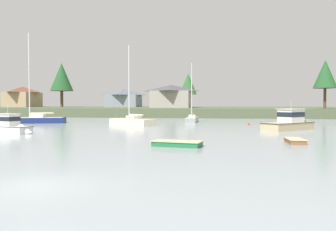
# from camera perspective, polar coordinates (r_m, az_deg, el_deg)

# --- Properties ---
(ground_plane) EXTENTS (450.88, 450.88, 0.00)m
(ground_plane) POSITION_cam_1_polar(r_m,az_deg,el_deg) (14.50, -20.55, -10.74)
(ground_plane) COLOR #939EA3
(far_shore_bank) EXTENTS (202.90, 50.39, 2.03)m
(far_shore_bank) POSITION_cam_1_polar(r_m,az_deg,el_deg) (99.26, 4.65, 0.74)
(far_shore_bank) COLOR #4C563D
(far_shore_bank) RESTS_ON ground
(dinghy_wood) EXTENTS (1.35, 2.89, 0.51)m
(dinghy_wood) POSITION_cam_1_polar(r_m,az_deg,el_deg) (29.71, 19.86, -3.99)
(dinghy_wood) COLOR brown
(dinghy_wood) RESTS_ON ground
(sailboat_cream) EXTENTS (7.66, 6.39, 12.19)m
(sailboat_cream) POSITION_cam_1_polar(r_m,az_deg,el_deg) (51.10, -5.86, -1.29)
(sailboat_cream) COLOR beige
(sailboat_cream) RESTS_ON ground
(dinghy_green) EXTENTS (3.92, 2.37, 0.56)m
(dinghy_green) POSITION_cam_1_polar(r_m,az_deg,el_deg) (25.94, 1.50, -4.70)
(dinghy_green) COLOR #236B3D
(dinghy_green) RESTS_ON ground
(sailboat_navy) EXTENTS (9.85, 5.17, 14.89)m
(sailboat_navy) POSITION_cam_1_polar(r_m,az_deg,el_deg) (60.26, -20.76, -0.87)
(sailboat_navy) COLOR navy
(sailboat_navy) RESTS_ON ground
(sailboat_grey) EXTENTS (1.69, 6.92, 10.34)m
(sailboat_grey) POSITION_cam_1_polar(r_m,az_deg,el_deg) (59.55, 3.89, -0.84)
(sailboat_grey) COLOR gray
(sailboat_grey) RESTS_ON ground
(cruiser_sand) EXTENTS (7.46, 7.59, 4.53)m
(cruiser_sand) POSITION_cam_1_polar(r_m,az_deg,el_deg) (44.58, 19.49, -1.42)
(cruiser_sand) COLOR tan
(cruiser_sand) RESTS_ON ground
(dinghy_maroon) EXTENTS (3.42, 2.46, 0.56)m
(dinghy_maroon) POSITION_cam_1_polar(r_m,az_deg,el_deg) (59.57, 19.92, -1.04)
(dinghy_maroon) COLOR maroon
(dinghy_maroon) RESTS_ON ground
(cruiser_white) EXTENTS (6.89, 3.52, 3.79)m
(cruiser_white) POSITION_cam_1_polar(r_m,az_deg,el_deg) (40.87, -24.13, -1.93)
(cruiser_white) COLOR white
(cruiser_white) RESTS_ON ground
(mooring_buoy_white) EXTENTS (0.41, 0.41, 0.46)m
(mooring_buoy_white) POSITION_cam_1_polar(r_m,az_deg,el_deg) (79.03, -24.37, -0.43)
(mooring_buoy_white) COLOR white
(mooring_buoy_white) RESTS_ON ground
(mooring_buoy_orange) EXTENTS (0.37, 0.37, 0.42)m
(mooring_buoy_orange) POSITION_cam_1_polar(r_m,az_deg,el_deg) (76.05, -19.28, -0.45)
(mooring_buoy_orange) COLOR orange
(mooring_buoy_orange) RESTS_ON ground
(mooring_buoy_red) EXTENTS (0.34, 0.34, 0.39)m
(mooring_buoy_red) POSITION_cam_1_polar(r_m,az_deg,el_deg) (53.05, 12.97, -1.41)
(mooring_buoy_red) COLOR red
(mooring_buoy_red) RESTS_ON ground
(shore_tree_far_left) EXTENTS (4.79, 4.79, 9.49)m
(shore_tree_far_left) POSITION_cam_1_polar(r_m,az_deg,el_deg) (98.75, 3.28, 5.12)
(shore_tree_far_left) COLOR brown
(shore_tree_far_left) RESTS_ON far_shore_bank
(shore_tree_right_mid) EXTENTS (6.84, 6.84, 13.23)m
(shore_tree_right_mid) POSITION_cam_1_polar(r_m,az_deg,el_deg) (111.20, -16.84, 5.95)
(shore_tree_right_mid) COLOR brown
(shore_tree_right_mid) RESTS_ON far_shore_bank
(shore_tree_inland_b) EXTENTS (5.01, 5.01, 10.53)m
(shore_tree_inland_b) POSITION_cam_1_polar(r_m,az_deg,el_deg) (83.77, 24.10, 6.11)
(shore_tree_inland_b) COLOR brown
(shore_tree_inland_b) RESTS_ON far_shore_bank
(cottage_near_water) EXTENTS (8.66, 10.57, 6.29)m
(cottage_near_water) POSITION_cam_1_polar(r_m,az_deg,el_deg) (117.67, -22.48, 2.87)
(cottage_near_water) COLOR tan
(cottage_near_water) RESTS_ON far_shore_bank
(cottage_hillside) EXTENTS (10.69, 10.32, 6.00)m
(cottage_hillside) POSITION_cam_1_polar(r_m,az_deg,el_deg) (92.84, 0.55, 3.20)
(cottage_hillside) COLOR #9E998E
(cottage_hillside) RESTS_ON far_shore_bank
(cottage_eastern) EXTENTS (10.59, 9.33, 5.62)m
(cottage_eastern) POSITION_cam_1_polar(r_m,az_deg,el_deg) (111.04, -7.18, 2.89)
(cottage_eastern) COLOR gray
(cottage_eastern) RESTS_ON far_shore_bank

